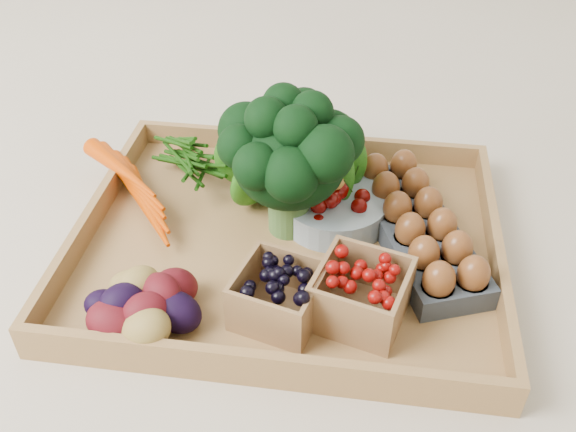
# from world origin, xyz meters

# --- Properties ---
(ground) EXTENTS (4.00, 4.00, 0.00)m
(ground) POSITION_xyz_m (0.00, 0.00, 0.00)
(ground) COLOR beige
(ground) RESTS_ON ground
(tray) EXTENTS (0.55, 0.45, 0.01)m
(tray) POSITION_xyz_m (0.00, 0.00, 0.01)
(tray) COLOR #A27844
(tray) RESTS_ON ground
(carrots) EXTENTS (0.19, 0.14, 0.05)m
(carrots) POSITION_xyz_m (-0.22, 0.06, 0.04)
(carrots) COLOR #D23F00
(carrots) RESTS_ON tray
(lettuce) EXTENTS (0.14, 0.14, 0.14)m
(lettuce) POSITION_xyz_m (-0.01, 0.11, 0.09)
(lettuce) COLOR #13460B
(lettuce) RESTS_ON tray
(broccoli) EXTENTS (0.19, 0.19, 0.15)m
(broccoli) POSITION_xyz_m (-0.00, 0.03, 0.09)
(broccoli) COLOR black
(broccoli) RESTS_ON tray
(cherry_bowl) EXTENTS (0.15, 0.15, 0.04)m
(cherry_bowl) POSITION_xyz_m (0.06, 0.06, 0.03)
(cherry_bowl) COLOR #8C9EA5
(cherry_bowl) RESTS_ON tray
(egg_carton) EXTENTS (0.19, 0.29, 0.03)m
(egg_carton) POSITION_xyz_m (0.17, 0.02, 0.03)
(egg_carton) COLOR #383E47
(egg_carton) RESTS_ON tray
(potatoes) EXTENTS (0.14, 0.14, 0.08)m
(potatoes) POSITION_xyz_m (-0.15, -0.16, 0.05)
(potatoes) COLOR #470B11
(potatoes) RESTS_ON tray
(punnet_blackberry) EXTENTS (0.12, 0.12, 0.06)m
(punnet_blackberry) POSITION_xyz_m (0.01, -0.13, 0.05)
(punnet_blackberry) COLOR black
(punnet_blackberry) RESTS_ON tray
(punnet_raspberry) EXTENTS (0.12, 0.12, 0.07)m
(punnet_raspberry) POSITION_xyz_m (0.10, -0.12, 0.05)
(punnet_raspberry) COLOR #6F0704
(punnet_raspberry) RESTS_ON tray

